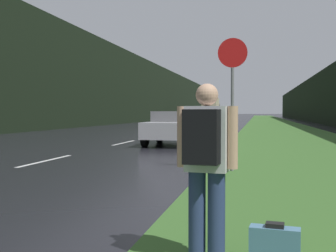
{
  "coord_description": "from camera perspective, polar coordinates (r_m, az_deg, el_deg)",
  "views": [
    {
      "loc": [
        5.78,
        -2.16,
        1.37
      ],
      "look_at": [
        2.41,
        13.64,
        0.82
      ],
      "focal_mm": 45.0,
      "sensor_mm": 36.0,
      "label": 1
    }
  ],
  "objects": [
    {
      "name": "treeline_far_side",
      "position": [
        54.75,
        -5.36,
        5.07
      ],
      "size": [
        2.0,
        140.0,
        8.77
      ],
      "primitive_type": "cube",
      "color": "black",
      "rests_on": "ground_plane"
    },
    {
      "name": "car_passing_near",
      "position": [
        17.52,
        0.52,
        -0.18
      ],
      "size": [
        1.82,
        4.09,
        1.39
      ],
      "rotation": [
        0.0,
        0.0,
        3.14
      ],
      "color": "#9E9EA3",
      "rests_on": "ground_plane"
    },
    {
      "name": "lane_stripe_b",
      "position": [
        12.28,
        -16.17,
        -4.53
      ],
      "size": [
        0.12,
        3.0,
        0.01
      ],
      "primitive_type": "cube",
      "color": "silver",
      "rests_on": "ground_plane"
    },
    {
      "name": "lane_stripe_e",
      "position": [
        32.3,
        1.73,
        -0.5
      ],
      "size": [
        0.12,
        3.0,
        0.01
      ],
      "primitive_type": "cube",
      "color": "silver",
      "rests_on": "ground_plane"
    },
    {
      "name": "car_passing_far",
      "position": [
        29.08,
        5.14,
        0.67
      ],
      "size": [
        1.98,
        4.44,
        1.44
      ],
      "rotation": [
        0.0,
        0.0,
        3.14
      ],
      "color": "#4C514C",
      "rests_on": "ground_plane"
    },
    {
      "name": "suitcase",
      "position": [
        4.0,
        14.25,
        -15.44
      ],
      "size": [
        0.45,
        0.21,
        0.38
      ],
      "rotation": [
        0.0,
        0.0,
        -0.12
      ],
      "color": "teal",
      "rests_on": "ground_plane"
    },
    {
      "name": "lane_stripe_f",
      "position": [
        39.2,
        3.57,
        -0.08
      ],
      "size": [
        0.12,
        3.0,
        0.01
      ],
      "primitive_type": "cube",
      "color": "silver",
      "rests_on": "ground_plane"
    },
    {
      "name": "hitchhiker_with_backpack",
      "position": [
        3.82,
        5.14,
        -4.58
      ],
      "size": [
        0.56,
        0.43,
        1.62
      ],
      "rotation": [
        0.0,
        0.0,
        -0.12
      ],
      "color": "navy",
      "rests_on": "ground_plane"
    },
    {
      "name": "lane_stripe_d",
      "position": [
        25.45,
        -1.09,
        -1.15
      ],
      "size": [
        0.12,
        3.0,
        0.01
      ],
      "primitive_type": "cube",
      "color": "silver",
      "rests_on": "ground_plane"
    },
    {
      "name": "treeline_near_side",
      "position": [
        52.76,
        20.57,
        3.53
      ],
      "size": [
        2.0,
        140.0,
        5.93
      ],
      "primitive_type": "cube",
      "color": "black",
      "rests_on": "ground_plane"
    },
    {
      "name": "lane_stripe_c",
      "position": [
        18.71,
        -5.98,
        -2.27
      ],
      "size": [
        0.12,
        3.0,
        0.01
      ],
      "primitive_type": "cube",
      "color": "silver",
      "rests_on": "ground_plane"
    },
    {
      "name": "delivery_truck",
      "position": [
        74.49,
        5.85,
        2.38
      ],
      "size": [
        2.64,
        7.58,
        3.8
      ],
      "color": "#6E684F",
      "rests_on": "ground_plane"
    },
    {
      "name": "stop_sign",
      "position": [
        9.69,
        8.72,
        4.74
      ],
      "size": [
        0.67,
        0.07,
        3.04
      ],
      "color": "slate",
      "rests_on": "ground_plane"
    },
    {
      "name": "grass_verge",
      "position": [
        42.22,
        14.47,
        0.02
      ],
      "size": [
        6.0,
        240.0,
        0.02
      ],
      "primitive_type": "cube",
      "color": "#386028",
      "rests_on": "ground_plane"
    }
  ]
}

